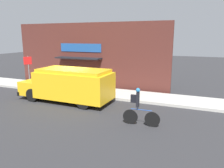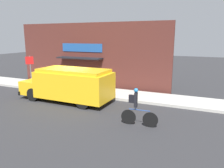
{
  "view_description": "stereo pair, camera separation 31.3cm",
  "coord_description": "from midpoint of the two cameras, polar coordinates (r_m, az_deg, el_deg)",
  "views": [
    {
      "loc": [
        8.4,
        -12.52,
        4.03
      ],
      "look_at": [
        3.31,
        -0.2,
        1.1
      ],
      "focal_mm": 35.0,
      "sensor_mm": 36.0,
      "label": 1
    },
    {
      "loc": [
        8.68,
        -12.4,
        4.03
      ],
      "look_at": [
        3.31,
        -0.2,
        1.1
      ],
      "focal_mm": 35.0,
      "sensor_mm": 36.0,
      "label": 2
    }
  ],
  "objects": [
    {
      "name": "ground_plane",
      "position": [
        15.63,
        -11.62,
        -2.8
      ],
      "size": [
        70.0,
        70.0,
        0.0
      ],
      "primitive_type": "plane",
      "color": "#2B2B2D"
    },
    {
      "name": "sidewalk",
      "position": [
        16.58,
        -9.33,
        -1.54
      ],
      "size": [
        28.0,
        2.4,
        0.16
      ],
      "color": "#ADAAA3",
      "rests_on": "ground_plane"
    },
    {
      "name": "storefront",
      "position": [
        17.53,
        -6.96,
        7.39
      ],
      "size": [
        13.05,
        1.03,
        5.05
      ],
      "color": "#4C231E",
      "rests_on": "ground_plane"
    },
    {
      "name": "school_bus",
      "position": [
        13.82,
        -11.82,
        -0.13
      ],
      "size": [
        6.03,
        2.68,
        2.08
      ],
      "rotation": [
        0.0,
        0.0,
        -0.02
      ],
      "color": "yellow",
      "rests_on": "ground_plane"
    },
    {
      "name": "cyclist",
      "position": [
        10.06,
        6.14,
        -6.31
      ],
      "size": [
        1.72,
        0.21,
        1.76
      ],
      "rotation": [
        0.0,
        0.0,
        0.05
      ],
      "color": "black",
      "rests_on": "ground_plane"
    },
    {
      "name": "stop_sign_post",
      "position": [
        18.41,
        -21.48,
        4.4
      ],
      "size": [
        0.45,
        0.45,
        2.36
      ],
      "color": "slate",
      "rests_on": "sidewalk"
    },
    {
      "name": "trash_bin",
      "position": [
        18.62,
        -17.83,
        0.98
      ],
      "size": [
        0.52,
        0.52,
        0.74
      ],
      "color": "#2D5138",
      "rests_on": "sidewalk"
    }
  ]
}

